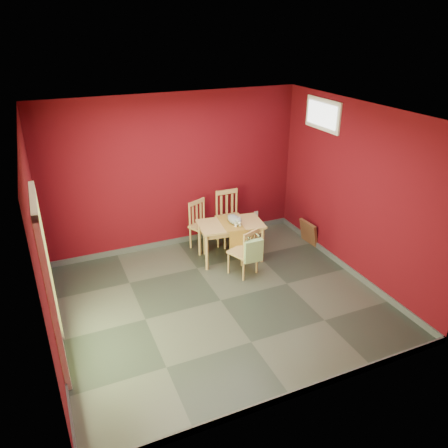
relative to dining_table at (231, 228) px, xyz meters
name	(u,v)px	position (x,y,z in m)	size (l,w,h in m)	color
ground	(221,300)	(-0.65, -1.09, -0.58)	(4.50, 4.50, 0.00)	#2D342D
room_shell	(221,298)	(-0.65, -1.09, -0.53)	(4.50, 4.50, 4.50)	#4E080F
doorway	(48,282)	(-2.88, -1.49, 0.54)	(0.06, 1.01, 2.13)	#B7D838
window	(323,114)	(1.58, -0.09, 1.77)	(0.05, 0.90, 0.50)	white
outlet_plate	(256,214)	(0.95, 0.90, -0.28)	(0.08, 0.01, 0.12)	silver
dining_table	(231,228)	(0.00, 0.00, 0.00)	(1.14, 0.75, 0.67)	tan
table_runner	(233,228)	(0.00, -0.11, 0.03)	(0.39, 0.69, 0.33)	olive
chair_far_left	(202,224)	(-0.29, 0.58, -0.14)	(0.54, 0.54, 0.88)	tan
chair_far_right	(230,217)	(0.25, 0.59, -0.09)	(0.46, 0.46, 0.97)	tan
chair_near	(245,251)	(0.00, -0.55, -0.17)	(0.49, 0.49, 0.81)	tan
tote_bag	(253,251)	(0.04, -0.75, -0.08)	(0.31, 0.18, 0.43)	#84A96C
cat	(234,218)	(0.05, -0.02, 0.18)	(0.20, 0.38, 0.19)	slate
picture_frame	(309,233)	(1.54, -0.06, -0.37)	(0.17, 0.44, 0.43)	brown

